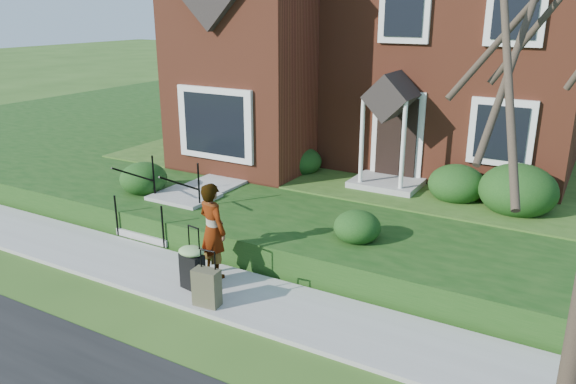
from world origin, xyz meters
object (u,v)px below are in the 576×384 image
Objects in this scene: front_steps at (171,209)px; suitcase_olive at (207,287)px; suitcase_black at (192,265)px; woman at (213,230)px.

suitcase_olive is at bearing -40.16° from front_steps.
front_steps reaches higher than suitcase_olive.
suitcase_black is (2.28, -2.07, 0.05)m from front_steps.
suitcase_black is at bearing -42.20° from front_steps.
front_steps is 3.08m from suitcase_black.
suitcase_black is 0.67m from suitcase_olive.
suitcase_olive is (0.57, -0.34, -0.12)m from suitcase_black.
woman is 1.22m from suitcase_olive.
woman reaches higher than suitcase_olive.
front_steps is at bearing -15.38° from woman.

